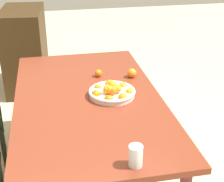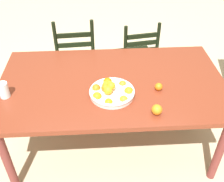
# 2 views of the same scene
# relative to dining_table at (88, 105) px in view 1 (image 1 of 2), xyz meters

# --- Properties ---
(ground_plane) EXTENTS (12.00, 12.00, 0.00)m
(ground_plane) POSITION_rel_dining_table_xyz_m (0.00, 0.00, -0.67)
(ground_plane) COLOR #BFB08F
(dining_table) EXTENTS (1.85, 1.07, 0.74)m
(dining_table) POSITION_rel_dining_table_xyz_m (0.00, 0.00, 0.00)
(dining_table) COLOR maroon
(dining_table) RESTS_ON ground
(cabinet) EXTENTS (0.83, 0.53, 1.00)m
(cabinet) POSITION_rel_dining_table_xyz_m (1.84, 0.53, -0.17)
(cabinet) COLOR #352410
(cabinet) RESTS_ON ground
(fruit_bowl) EXTENTS (0.35, 0.35, 0.12)m
(fruit_bowl) POSITION_rel_dining_table_xyz_m (-0.02, -0.18, 0.10)
(fruit_bowl) COLOR silver
(fruit_bowl) RESTS_ON dining_table
(orange_loose_0) EXTENTS (0.08, 0.08, 0.08)m
(orange_loose_0) POSITION_rel_dining_table_xyz_m (0.29, -0.41, 0.11)
(orange_loose_0) COLOR orange
(orange_loose_0) RESTS_ON dining_table
(orange_loose_1) EXTENTS (0.06, 0.06, 0.06)m
(orange_loose_1) POSITION_rel_dining_table_xyz_m (0.36, -0.13, 0.10)
(orange_loose_1) COLOR orange
(orange_loose_1) RESTS_ON dining_table
(drinking_glass) EXTENTS (0.08, 0.08, 0.12)m
(drinking_glass) POSITION_rel_dining_table_xyz_m (-0.82, -0.14, 0.13)
(drinking_glass) COLOR silver
(drinking_glass) RESTS_ON dining_table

